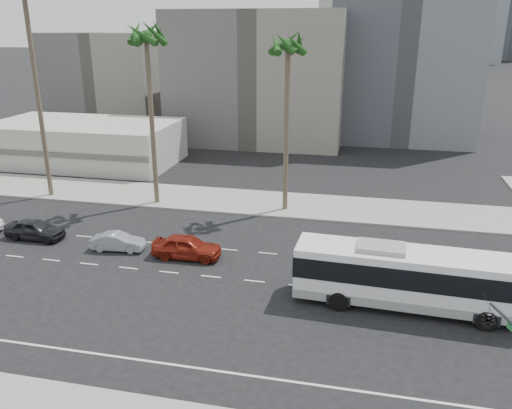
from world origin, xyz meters
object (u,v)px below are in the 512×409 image
(car_c, at_px, (35,229))
(palm_mid, at_px, (146,41))
(car_a, at_px, (187,247))
(traffic_signal, at_px, (492,325))
(car_b, at_px, (118,242))
(palm_near, at_px, (288,49))
(city_bus, at_px, (409,276))

(car_c, relative_size, palm_mid, 0.29)
(car_a, bearing_deg, traffic_signal, -126.73)
(car_b, relative_size, palm_mid, 0.24)
(car_a, height_order, palm_near, palm_near)
(car_b, height_order, palm_mid, palm_mid)
(city_bus, height_order, car_b, city_bus)
(palm_near, bearing_deg, city_bus, -57.22)
(palm_near, relative_size, palm_mid, 0.95)
(palm_near, bearing_deg, palm_mid, -176.54)
(car_b, bearing_deg, traffic_signal, -124.12)
(car_c, distance_m, palm_near, 25.00)
(car_c, bearing_deg, palm_mid, -29.88)
(palm_near, xyz_separation_m, palm_mid, (-12.16, -0.74, 0.65))
(car_c, bearing_deg, car_a, -92.50)
(car_c, bearing_deg, traffic_signal, -112.58)
(car_b, distance_m, car_c, 7.40)
(car_a, xyz_separation_m, car_b, (-5.50, 0.17, -0.20))
(car_a, height_order, car_c, car_a)
(palm_mid, bearing_deg, traffic_signal, -43.56)
(city_bus, distance_m, traffic_signal, 9.40)
(car_b, relative_size, palm_near, 0.26)
(city_bus, relative_size, car_c, 2.86)
(traffic_signal, bearing_deg, palm_near, 97.78)
(city_bus, distance_m, car_b, 21.08)
(car_c, xyz_separation_m, traffic_signal, (30.53, -13.22, 3.70))
(car_a, height_order, palm_mid, palm_mid)
(city_bus, distance_m, car_c, 28.43)
(car_c, height_order, palm_near, palm_near)
(palm_mid, bearing_deg, palm_near, 3.46)
(palm_mid, bearing_deg, car_c, -120.70)
(car_a, xyz_separation_m, traffic_signal, (17.65, -12.47, 3.65))
(car_a, xyz_separation_m, car_c, (-12.88, 0.75, -0.05))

